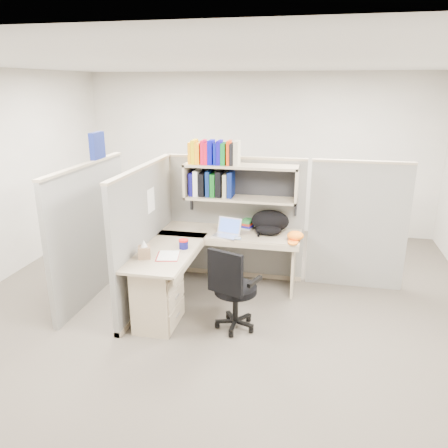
% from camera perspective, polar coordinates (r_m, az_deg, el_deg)
% --- Properties ---
extents(ground, '(6.00, 6.00, 0.00)m').
position_cam_1_polar(ground, '(5.25, -0.42, -10.60)').
color(ground, '#3C362F').
rests_on(ground, ground).
extents(room_shell, '(6.00, 6.00, 6.00)m').
position_cam_1_polar(room_shell, '(4.70, -0.47, 7.06)').
color(room_shell, '#A9A498').
rests_on(room_shell, ground).
extents(cubicle, '(3.79, 1.84, 1.95)m').
position_cam_1_polar(cubicle, '(5.38, -3.23, 0.62)').
color(cubicle, '#62615D').
rests_on(cubicle, ground).
extents(desk, '(1.74, 1.75, 0.73)m').
position_cam_1_polar(desk, '(4.90, -5.86, -7.11)').
color(desk, tan).
rests_on(desk, ground).
extents(laptop, '(0.37, 0.37, 0.22)m').
position_cam_1_polar(laptop, '(5.27, 0.26, -0.51)').
color(laptop, silver).
rests_on(laptop, desk).
extents(backpack, '(0.50, 0.40, 0.28)m').
position_cam_1_polar(backpack, '(5.41, 5.97, 0.21)').
color(backpack, black).
rests_on(backpack, desk).
extents(orange_cap, '(0.24, 0.26, 0.11)m').
position_cam_1_polar(orange_cap, '(5.24, 9.31, -1.52)').
color(orange_cap, orange).
rests_on(orange_cap, desk).
extents(snack_canister, '(0.11, 0.11, 0.11)m').
position_cam_1_polar(snack_canister, '(4.93, -5.30, -2.60)').
color(snack_canister, '#0E0E55').
rests_on(snack_canister, desk).
extents(tissue_box, '(0.16, 0.16, 0.20)m').
position_cam_1_polar(tissue_box, '(4.70, -10.39, -3.23)').
color(tissue_box, '#896B4E').
rests_on(tissue_box, desk).
extents(mouse, '(0.10, 0.07, 0.03)m').
position_cam_1_polar(mouse, '(5.19, 1.80, -1.88)').
color(mouse, '#889FC1').
rests_on(mouse, desk).
extents(paper_cup, '(0.09, 0.09, 0.11)m').
position_cam_1_polar(paper_cup, '(5.64, 1.17, 0.13)').
color(paper_cup, white).
rests_on(paper_cup, desk).
extents(book_stack, '(0.22, 0.26, 0.11)m').
position_cam_1_polar(book_stack, '(5.62, 3.09, 0.04)').
color(book_stack, gray).
rests_on(book_stack, desk).
extents(loose_paper, '(0.27, 0.33, 0.00)m').
position_cam_1_polar(loose_paper, '(4.76, -7.28, -4.09)').
color(loose_paper, white).
rests_on(loose_paper, desk).
extents(task_chair, '(0.54, 0.51, 0.94)m').
position_cam_1_polar(task_chair, '(4.63, 1.24, -10.08)').
color(task_chair, black).
rests_on(task_chair, ground).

